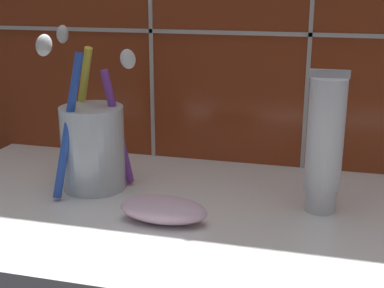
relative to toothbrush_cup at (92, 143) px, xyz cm
name	(u,v)px	position (x,y,z in cm)	size (l,w,h in cm)	color
sink_counter	(272,226)	(20.78, -2.96, -6.28)	(79.80, 32.88, 2.00)	white
toothbrush_cup	(92,143)	(0.00, 0.00, 0.00)	(11.62, 11.80, 18.22)	silver
toothpaste_tube	(325,143)	(25.38, -0.05, 2.00)	(3.86, 3.68, 14.67)	white
soap_bar	(163,210)	(10.52, -6.92, -3.96)	(8.84, 4.07, 2.65)	#DBB2C6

